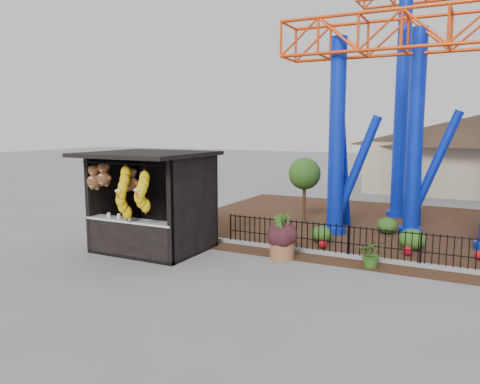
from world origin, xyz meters
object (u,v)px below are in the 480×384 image
at_px(prize_booth, 147,204).
at_px(potted_plant, 372,253).
at_px(roller_coaster, 456,54).
at_px(terracotta_planter, 282,249).

xyz_separation_m(prize_booth, potted_plant, (6.62, 1.45, -1.11)).
bearing_deg(roller_coaster, prize_booth, -138.01).
distance_m(terracotta_planter, potted_plant, 2.59).
distance_m(prize_booth, potted_plant, 6.87).
bearing_deg(potted_plant, roller_coaster, 60.21).
relative_size(prize_booth, potted_plant, 4.29).
bearing_deg(terracotta_planter, potted_plant, 6.39).
bearing_deg(prize_booth, roller_coaster, 41.99).
distance_m(prize_booth, terracotta_planter, 4.39).
relative_size(roller_coaster, terracotta_planter, 15.17).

